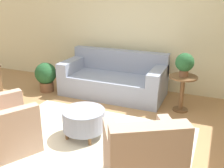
{
  "coord_description": "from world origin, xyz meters",
  "views": [
    {
      "loc": [
        1.63,
        -2.98,
        2.13
      ],
      "look_at": [
        0.15,
        0.55,
        0.75
      ],
      "focal_mm": 42.0,
      "sensor_mm": 36.0,
      "label": 1
    }
  ],
  "objects_px": {
    "couch": "(114,80)",
    "potted_plant_floor": "(46,75)",
    "armchair_left": "(2,126)",
    "ottoman_table": "(84,120)",
    "side_table": "(182,88)",
    "potted_plant_on_side_table": "(185,63)",
    "armchair_right": "(143,161)"
  },
  "relations": [
    {
      "from": "couch",
      "to": "potted_plant_floor",
      "type": "distance_m",
      "value": 1.5
    },
    {
      "from": "couch",
      "to": "armchair_left",
      "type": "xyz_separation_m",
      "value": [
        -0.64,
        -2.52,
        0.04
      ]
    },
    {
      "from": "ottoman_table",
      "to": "potted_plant_floor",
      "type": "xyz_separation_m",
      "value": [
        -1.68,
        1.37,
        0.08
      ]
    },
    {
      "from": "side_table",
      "to": "potted_plant_on_side_table",
      "type": "bearing_deg",
      "value": 45.0
    },
    {
      "from": "couch",
      "to": "armchair_right",
      "type": "bearing_deg",
      "value": -61.35
    },
    {
      "from": "armchair_right",
      "to": "side_table",
      "type": "relative_size",
      "value": 1.57
    },
    {
      "from": "couch",
      "to": "ottoman_table",
      "type": "xyz_separation_m",
      "value": [
        0.24,
        -1.79,
        -0.04
      ]
    },
    {
      "from": "armchair_right",
      "to": "side_table",
      "type": "distance_m",
      "value": 2.24
    },
    {
      "from": "couch",
      "to": "ottoman_table",
      "type": "relative_size",
      "value": 3.36
    },
    {
      "from": "potted_plant_floor",
      "to": "armchair_right",
      "type": "bearing_deg",
      "value": -36.76
    },
    {
      "from": "armchair_left",
      "to": "side_table",
      "type": "height_order",
      "value": "armchair_left"
    },
    {
      "from": "ottoman_table",
      "to": "potted_plant_floor",
      "type": "relative_size",
      "value": 0.99
    },
    {
      "from": "couch",
      "to": "side_table",
      "type": "xyz_separation_m",
      "value": [
        1.46,
        -0.28,
        0.13
      ]
    },
    {
      "from": "ottoman_table",
      "to": "potted_plant_floor",
      "type": "height_order",
      "value": "potted_plant_floor"
    },
    {
      "from": "armchair_left",
      "to": "potted_plant_floor",
      "type": "xyz_separation_m",
      "value": [
        -0.81,
        2.11,
        0.0
      ]
    },
    {
      "from": "armchair_right",
      "to": "potted_plant_floor",
      "type": "distance_m",
      "value": 3.52
    },
    {
      "from": "armchair_left",
      "to": "potted_plant_floor",
      "type": "relative_size",
      "value": 1.63
    },
    {
      "from": "couch",
      "to": "side_table",
      "type": "height_order",
      "value": "couch"
    },
    {
      "from": "ottoman_table",
      "to": "potted_plant_on_side_table",
      "type": "xyz_separation_m",
      "value": [
        1.22,
        1.51,
        0.63
      ]
    },
    {
      "from": "potted_plant_on_side_table",
      "to": "potted_plant_floor",
      "type": "bearing_deg",
      "value": -177.32
    },
    {
      "from": "couch",
      "to": "potted_plant_on_side_table",
      "type": "bearing_deg",
      "value": -10.88
    },
    {
      "from": "side_table",
      "to": "couch",
      "type": "bearing_deg",
      "value": 169.12
    },
    {
      "from": "side_table",
      "to": "potted_plant_on_side_table",
      "type": "height_order",
      "value": "potted_plant_on_side_table"
    },
    {
      "from": "couch",
      "to": "potted_plant_on_side_table",
      "type": "height_order",
      "value": "potted_plant_on_side_table"
    },
    {
      "from": "ottoman_table",
      "to": "potted_plant_on_side_table",
      "type": "bearing_deg",
      "value": 51.0
    },
    {
      "from": "armchair_right",
      "to": "ottoman_table",
      "type": "xyz_separation_m",
      "value": [
        -1.14,
        0.74,
        -0.08
      ]
    },
    {
      "from": "couch",
      "to": "potted_plant_floor",
      "type": "xyz_separation_m",
      "value": [
        -1.44,
        -0.42,
        0.04
      ]
    },
    {
      "from": "couch",
      "to": "side_table",
      "type": "distance_m",
      "value": 1.49
    },
    {
      "from": "armchair_right",
      "to": "armchair_left",
      "type": "bearing_deg",
      "value": 180.0
    },
    {
      "from": "couch",
      "to": "potted_plant_on_side_table",
      "type": "relative_size",
      "value": 5.11
    },
    {
      "from": "armchair_right",
      "to": "side_table",
      "type": "bearing_deg",
      "value": 87.9
    },
    {
      "from": "armchair_left",
      "to": "armchair_right",
      "type": "distance_m",
      "value": 2.01
    }
  ]
}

